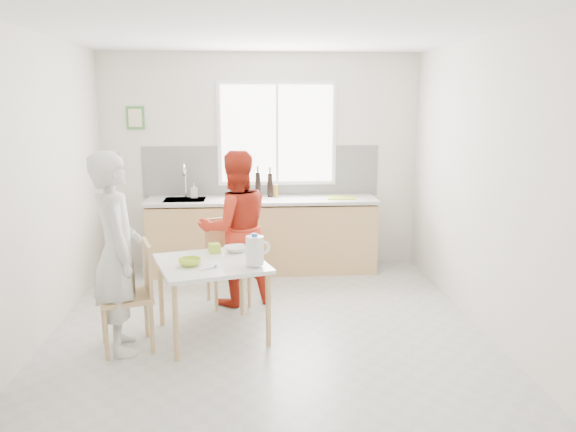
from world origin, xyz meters
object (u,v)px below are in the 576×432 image
at_px(chair_far, 226,257).
at_px(bowl_green, 190,262).
at_px(person_red, 235,228).
at_px(wine_bottle_b, 270,185).
at_px(bowl_white, 236,249).
at_px(person_white, 117,253).
at_px(dining_table, 211,269).
at_px(milk_jug, 255,250).
at_px(chair_left, 134,290).
at_px(wine_bottle_a, 258,185).

distance_m(chair_far, bowl_green, 1.05).
xyz_separation_m(person_red, wine_bottle_b, (0.41, 1.26, 0.26)).
distance_m(bowl_white, wine_bottle_b, 1.86).
xyz_separation_m(person_white, wine_bottle_b, (1.37, 2.35, 0.21)).
bearing_deg(wine_bottle_b, dining_table, -106.02).
height_order(chair_far, milk_jug, milk_jug).
xyz_separation_m(dining_table, chair_far, (0.09, 0.88, -0.13)).
bearing_deg(person_red, milk_jug, 83.57).
bearing_deg(person_red, chair_left, 34.00).
relative_size(bowl_green, wine_bottle_b, 0.66).
relative_size(chair_far, wine_bottle_b, 2.97).
height_order(bowl_green, wine_bottle_b, wine_bottle_b).
xyz_separation_m(bowl_green, bowl_white, (0.39, 0.43, -0.00)).
height_order(person_white, bowl_green, person_white).
xyz_separation_m(chair_left, chair_far, (0.74, 1.08, -0.02)).
bearing_deg(person_white, bowl_white, -77.14).
distance_m(dining_table, wine_bottle_a, 2.15).
distance_m(dining_table, chair_far, 0.90).
xyz_separation_m(chair_left, wine_bottle_a, (1.10, 2.25, 0.57)).
height_order(chair_far, wine_bottle_a, wine_bottle_a).
height_order(dining_table, wine_bottle_a, wine_bottle_a).
height_order(wine_bottle_a, wine_bottle_b, wine_bottle_a).
xyz_separation_m(chair_far, milk_jug, (0.30, -1.06, 0.35)).
relative_size(dining_table, wine_bottle_b, 3.78).
distance_m(chair_far, wine_bottle_a, 1.36).
height_order(person_red, wine_bottle_b, person_red).
bearing_deg(chair_left, dining_table, 90.00).
height_order(bowl_white, milk_jug, milk_jug).
xyz_separation_m(chair_left, person_red, (0.85, 1.05, 0.29)).
distance_m(person_red, bowl_green, 1.03).
relative_size(person_red, milk_jug, 5.92).
distance_m(chair_far, milk_jug, 1.15).
height_order(dining_table, milk_jug, milk_jug).
bearing_deg(bowl_green, chair_left, -168.82).
distance_m(person_white, milk_jug, 1.15).
bearing_deg(person_red, bowl_white, 74.43).
bearing_deg(bowl_green, person_white, -167.67).
relative_size(chair_left, wine_bottle_b, 3.11).
bearing_deg(chair_left, chair_far, 128.45).
relative_size(person_white, wine_bottle_a, 5.35).
xyz_separation_m(bowl_green, milk_jug, (0.57, -0.07, 0.12)).
height_order(person_white, bowl_white, person_white).
height_order(person_red, milk_jug, person_red).
bearing_deg(person_white, person_red, -58.56).
xyz_separation_m(chair_left, person_white, (-0.11, -0.03, 0.34)).
bearing_deg(person_red, chair_far, -34.12).
relative_size(person_red, bowl_white, 7.54).
bearing_deg(dining_table, person_red, 76.87).
xyz_separation_m(person_white, person_red, (0.96, 1.09, -0.05)).
bearing_deg(bowl_white, dining_table, -123.07).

